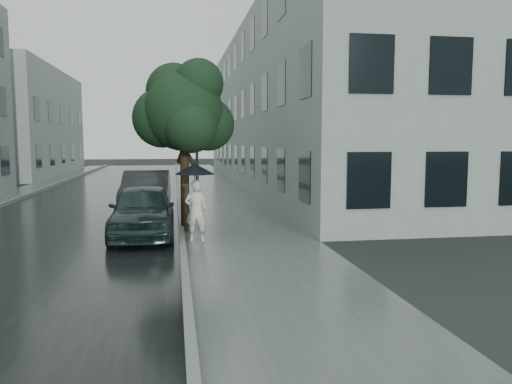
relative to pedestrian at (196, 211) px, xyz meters
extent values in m
plane|color=black|center=(1.20, -2.00, -0.82)|extent=(120.00, 120.00, 0.00)
cube|color=slate|center=(1.45, 10.00, -0.82)|extent=(3.50, 60.00, 0.01)
cube|color=slate|center=(-0.38, 10.00, -0.75)|extent=(0.15, 60.00, 0.15)
cube|color=black|center=(-3.88, 10.00, -0.82)|extent=(6.85, 60.00, 0.00)
cube|color=slate|center=(-7.37, 10.00, -0.75)|extent=(0.15, 60.00, 0.15)
cube|color=gray|center=(6.70, 17.50, 3.68)|extent=(7.00, 36.00, 9.00)
cube|color=black|center=(3.22, 17.50, 3.68)|extent=(0.08, 32.40, 7.20)
cube|color=gray|center=(-12.60, 28.00, 3.18)|extent=(7.00, 18.00, 8.00)
cube|color=black|center=(-9.12, 28.00, 3.18)|extent=(0.08, 16.20, 6.40)
imported|color=beige|center=(0.00, 0.00, 0.00)|extent=(0.63, 0.44, 1.63)
cylinder|color=black|center=(-0.03, -0.05, 0.57)|extent=(0.02, 0.02, 0.77)
cone|color=black|center=(-0.03, -0.05, 1.10)|extent=(1.29, 1.29, 0.28)
cylinder|color=black|center=(-0.03, -0.05, 1.26)|extent=(0.02, 0.02, 0.08)
cylinder|color=black|center=(-0.03, -0.05, 0.16)|extent=(0.03, 0.03, 0.06)
cylinder|color=#332619|center=(-0.25, 1.75, 0.47)|extent=(0.26, 0.26, 2.59)
sphere|color=#183518|center=(-0.25, 1.75, 2.65)|extent=(2.28, 2.28, 2.28)
sphere|color=#183518|center=(0.46, 2.02, 2.30)|extent=(1.58, 1.58, 1.58)
sphere|color=#183518|center=(-0.87, 2.11, 2.48)|extent=(1.76, 1.76, 1.76)
sphere|color=#183518|center=(-0.08, 1.14, 2.20)|extent=(1.48, 1.48, 1.48)
sphere|color=#183518|center=(-0.51, 2.28, 3.27)|extent=(1.67, 1.67, 1.67)
sphere|color=#183518|center=(0.18, 1.58, 3.44)|extent=(1.42, 1.42, 1.42)
cylinder|color=black|center=(0.43, 8.95, 1.45)|extent=(0.12, 0.12, 4.55)
cylinder|color=black|center=(0.43, 8.95, -0.72)|extent=(0.28, 0.28, 0.20)
cylinder|color=black|center=(0.18, 8.97, 3.72)|extent=(0.51, 0.13, 0.08)
sphere|color=silver|center=(-0.11, 9.00, 3.67)|extent=(0.32, 0.32, 0.32)
imported|color=#1B2F2E|center=(-1.42, 1.05, -0.10)|extent=(1.70, 4.22, 1.44)
imported|color=black|center=(-1.56, 5.61, -0.05)|extent=(1.69, 4.68, 1.53)
camera|label=1|loc=(-0.54, -12.92, 1.84)|focal=35.00mm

